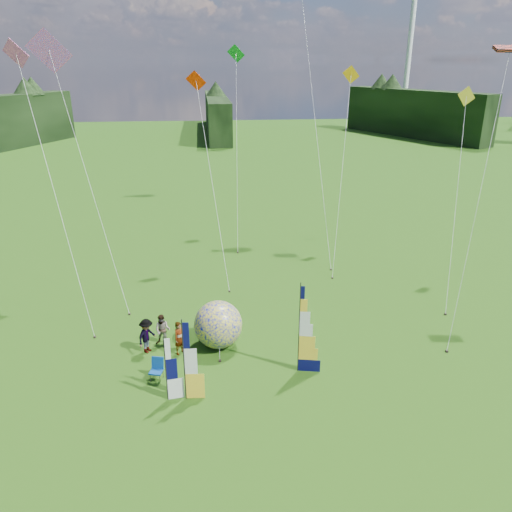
{
  "coord_description": "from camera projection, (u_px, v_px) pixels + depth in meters",
  "views": [
    {
      "loc": [
        -3.3,
        -17.32,
        13.95
      ],
      "look_at": [
        -1.0,
        4.0,
        5.5
      ],
      "focal_mm": 35.0,
      "sensor_mm": 36.0,
      "label": 1
    }
  ],
  "objects": [
    {
      "name": "spectator_a",
      "position": [
        180.0,
        338.0,
        25.13
      ],
      "size": [
        0.76,
        0.76,
        1.78
      ],
      "primitive_type": "imported",
      "rotation": [
        0.0,
        0.0,
        0.77
      ],
      "color": "#66594C",
      "rests_on": "ground"
    },
    {
      "name": "treeline_ring",
      "position": [
        291.0,
        326.0,
        20.0
      ],
      "size": [
        210.0,
        210.0,
        8.0
      ],
      "primitive_type": null,
      "color": "#243D18",
      "rests_on": "ground"
    },
    {
      "name": "kite_rainbow_delta",
      "position": [
        87.0,
        166.0,
        28.67
      ],
      "size": [
        10.54,
        11.67,
        16.5
      ],
      "primitive_type": null,
      "rotation": [
        0.0,
        0.0,
        0.29
      ],
      "color": "#EE3C1D",
      "rests_on": "ground"
    },
    {
      "name": "small_kite_orange",
      "position": [
        343.0,
        164.0,
        35.73
      ],
      "size": [
        6.12,
        11.37,
        14.05
      ],
      "primitive_type": null,
      "rotation": [
        0.0,
        0.0,
        0.09
      ],
      "color": "orange",
      "rests_on": "ground"
    },
    {
      "name": "turbine_right",
      "position": [
        409.0,
        55.0,
        114.8
      ],
      "size": [
        8.0,
        1.2,
        30.0
      ],
      "primitive_type": null,
      "color": "silver",
      "rests_on": "ground"
    },
    {
      "name": "feather_banner_main",
      "position": [
        299.0,
        330.0,
        23.2
      ],
      "size": [
        1.21,
        0.36,
        4.49
      ],
      "primitive_type": null,
      "rotation": [
        0.0,
        0.0,
        -0.21
      ],
      "color": "#080940",
      "rests_on": "ground"
    },
    {
      "name": "kite_whale",
      "position": [
        315.0,
        107.0,
        37.31
      ],
      "size": [
        7.0,
        15.74,
        21.39
      ],
      "primitive_type": null,
      "rotation": [
        0.0,
        0.0,
        0.24
      ],
      "color": "black",
      "rests_on": "ground"
    },
    {
      "name": "small_kite_green",
      "position": [
        237.0,
        142.0,
        39.8
      ],
      "size": [
        4.97,
        11.46,
        15.67
      ],
      "primitive_type": null,
      "rotation": [
        0.0,
        0.0,
        -0.17
      ],
      "color": "#0E9A21",
      "rests_on": "ground"
    },
    {
      "name": "spectator_c",
      "position": [
        147.0,
        336.0,
        25.25
      ],
      "size": [
        1.02,
        1.25,
        1.85
      ],
      "primitive_type": "imported",
      "rotation": [
        0.0,
        0.0,
        1.0
      ],
      "color": "#66594C",
      "rests_on": "ground"
    },
    {
      "name": "spectator_d",
      "position": [
        208.0,
        322.0,
        26.88
      ],
      "size": [
        0.97,
        0.79,
        1.55
      ],
      "primitive_type": "imported",
      "rotation": [
        0.0,
        0.0,
        2.6
      ],
      "color": "#66594C",
      "rests_on": "ground"
    },
    {
      "name": "small_kite_red",
      "position": [
        212.0,
        175.0,
        32.94
      ],
      "size": [
        4.16,
        9.74,
        13.77
      ],
      "primitive_type": null,
      "rotation": [
        0.0,
        0.0,
        -0.02
      ],
      "color": "red",
      "rests_on": "ground"
    },
    {
      "name": "side_banner_left",
      "position": [
        184.0,
        362.0,
        21.36
      ],
      "size": [
        1.06,
        0.18,
        3.81
      ],
      "primitive_type": null,
      "rotation": [
        0.0,
        0.0,
        -0.08
      ],
      "color": "yellow",
      "rests_on": "ground"
    },
    {
      "name": "small_kite_yellow",
      "position": [
        458.0,
        191.0,
        30.75
      ],
      "size": [
        7.3,
        10.92,
        12.84
      ],
      "primitive_type": null,
      "rotation": [
        0.0,
        0.0,
        0.16
      ],
      "color": "gold",
      "rests_on": "ground"
    },
    {
      "name": "kite_parafoil",
      "position": [
        482.0,
        180.0,
        26.0
      ],
      "size": [
        10.81,
        12.19,
        16.2
      ],
      "primitive_type": null,
      "rotation": [
        0.0,
        0.0,
        -0.29
      ],
      "color": "red",
      "rests_on": "ground"
    },
    {
      "name": "bol_inflatable",
      "position": [
        218.0,
        325.0,
        25.67
      ],
      "size": [
        2.76,
        2.76,
        2.5
      ],
      "primitive_type": "sphere",
      "rotation": [
        0.0,
        0.0,
        0.11
      ],
      "color": "#000697",
      "rests_on": "ground"
    },
    {
      "name": "side_banner_far",
      "position": [
        166.0,
        370.0,
        21.4
      ],
      "size": [
        0.92,
        0.22,
        3.08
      ],
      "primitive_type": null,
      "rotation": [
        0.0,
        0.0,
        0.13
      ],
      "color": "white",
      "rests_on": "ground"
    },
    {
      "name": "spectator_b",
      "position": [
        163.0,
        330.0,
        25.95
      ],
      "size": [
        0.9,
        0.58,
        1.7
      ],
      "primitive_type": "imported",
      "rotation": [
        0.0,
        0.0,
        -0.23
      ],
      "color": "#66594C",
      "rests_on": "ground"
    },
    {
      "name": "ground",
      "position": [
        289.0,
        408.0,
        21.46
      ],
      "size": [
        220.0,
        220.0,
        0.0
      ],
      "primitive_type": "plane",
      "color": "#334B14",
      "rests_on": "ground"
    },
    {
      "name": "small_kite_pink",
      "position": [
        55.0,
        188.0,
        25.85
      ],
      "size": [
        7.36,
        8.13,
        15.48
      ],
      "primitive_type": null,
      "rotation": [
        0.0,
        0.0,
        -0.32
      ],
      "color": "#FD5CAA",
      "rests_on": "ground"
    },
    {
      "name": "camp_chair",
      "position": [
        156.0,
        370.0,
        23.12
      ],
      "size": [
        0.76,
        0.76,
        1.09
      ],
      "primitive_type": null,
      "rotation": [
        0.0,
        0.0,
        -0.25
      ],
      "color": "navy",
      "rests_on": "ground"
    }
  ]
}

